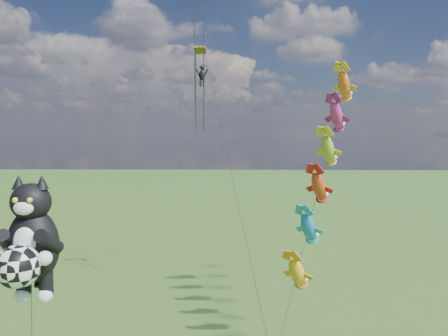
{
  "coord_description": "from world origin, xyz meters",
  "views": [
    {
      "loc": [
        11.59,
        -19.48,
        13.68
      ],
      "look_at": [
        10.78,
        10.85,
        11.36
      ],
      "focal_mm": 35.0,
      "sensor_mm": 36.0,
      "label": 1
    }
  ],
  "objects": [
    {
      "name": "cat_kite_rig",
      "position": [
        3.24,
        -2.35,
        9.33
      ],
      "size": [
        2.58,
        4.15,
        12.05
      ],
      "rotation": [
        0.0,
        0.0,
        0.35
      ],
      "color": "brown",
      "rests_on": "ground"
    },
    {
      "name": "fish_windsock_rig",
      "position": [
        17.26,
        8.78,
        11.52
      ],
      "size": [
        7.98,
        13.95,
        20.52
      ],
      "rotation": [
        0.0,
        0.0,
        -0.19
      ],
      "color": "brown",
      "rests_on": "ground"
    },
    {
      "name": "parafoil_rig",
      "position": [
        8.82,
        17.43,
        19.11
      ],
      "size": [
        6.3,
        16.68,
        26.17
      ],
      "rotation": [
        0.0,
        0.0,
        0.41
      ],
      "color": "brown",
      "rests_on": "ground"
    }
  ]
}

